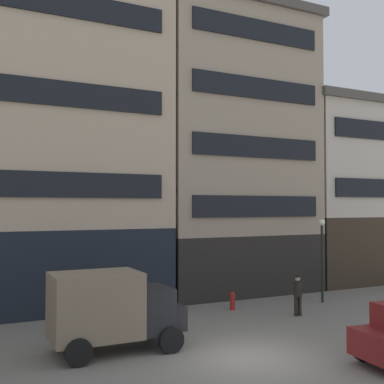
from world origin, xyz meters
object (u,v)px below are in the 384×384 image
Objects in this scene: delivery_truck_far at (113,308)px; streetlamp_curbside at (322,248)px; fire_hydrant_curbside at (232,301)px; pedestrian_officer at (298,293)px.

streetlamp_curbside is (11.75, 3.29, 1.25)m from delivery_truck_far.
fire_hydrant_curbside is (-4.93, 0.47, -2.24)m from streetlamp_curbside.
delivery_truck_far is 7.86m from fire_hydrant_curbside.
fire_hydrant_curbside is at bearing 174.61° from streetlamp_curbside.
streetlamp_curbside reaches higher than pedestrian_officer.
streetlamp_curbside is 4.96× the size of fire_hydrant_curbside.
streetlamp_curbside is at bearing -5.39° from fire_hydrant_curbside.
streetlamp_curbside is (3.00, 1.83, 1.69)m from pedestrian_officer.
delivery_truck_far is 5.25× the size of fire_hydrant_curbside.
streetlamp_curbside reaches higher than delivery_truck_far.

